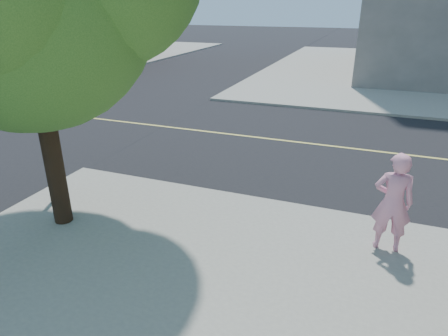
% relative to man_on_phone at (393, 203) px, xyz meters
% --- Properties ---
extents(ground, '(140.00, 140.00, 0.00)m').
position_rel_man_on_phone_xyz_m(ground, '(-6.70, 1.13, -1.05)').
color(ground, black).
rests_on(ground, ground).
extents(road_ew, '(140.00, 9.00, 0.01)m').
position_rel_man_on_phone_xyz_m(road_ew, '(-6.70, 5.63, -1.04)').
color(road_ew, black).
rests_on(road_ew, ground).
extents(sidewalk_nw, '(26.00, 25.00, 0.12)m').
position_rel_man_on_phone_xyz_m(sidewalk_nw, '(-29.70, 22.63, -0.99)').
color(sidewalk_nw, gray).
rests_on(sidewalk_nw, ground).
extents(man_on_phone, '(0.70, 0.48, 1.86)m').
position_rel_man_on_phone_xyz_m(man_on_phone, '(0.00, 0.00, 0.00)').
color(man_on_phone, pink).
rests_on(man_on_phone, sidewalk_se).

